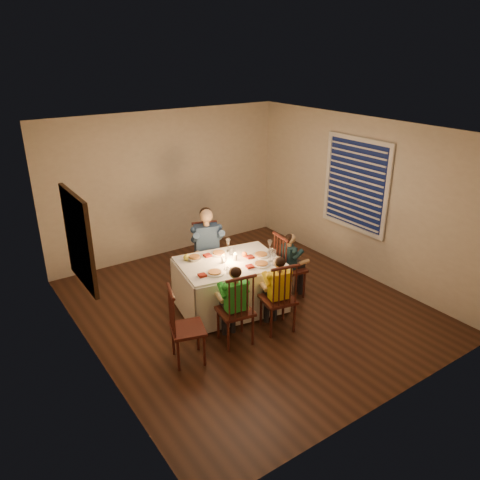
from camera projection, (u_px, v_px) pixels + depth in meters
ground at (248, 307)px, 6.96m from camera, size 5.00×5.00×0.00m
wall_left at (86, 265)px, 5.28m from camera, size 0.02×5.00×2.60m
wall_right at (360, 198)px, 7.63m from camera, size 0.02×5.00×2.60m
wall_back at (167, 184)px, 8.36m from camera, size 4.50×0.02×2.60m
ceiling at (249, 130)px, 5.96m from camera, size 5.00×5.00×0.00m
dining_table at (230, 275)px, 6.72m from camera, size 1.61×1.28×0.73m
chair_adult at (208, 284)px, 7.61m from camera, size 0.53×0.52×1.03m
chair_near_left at (235, 341)px, 6.15m from camera, size 0.48×0.47×1.03m
chair_near_right at (277, 328)px, 6.42m from camera, size 0.50×0.48×1.03m
chair_end at (288, 295)px, 7.29m from camera, size 0.45×0.47×1.03m
chair_extra at (189, 359)px, 5.79m from camera, size 0.50×0.51×1.01m
adult at (208, 284)px, 7.61m from camera, size 0.60×0.58×1.30m
child_green at (235, 341)px, 6.15m from camera, size 0.42×0.39×1.09m
child_yellow at (277, 328)px, 6.42m from camera, size 0.43×0.40×1.09m
child_teal at (288, 295)px, 7.29m from camera, size 0.34×0.36×1.03m
setting_adult at (219, 254)px, 6.87m from camera, size 0.30×0.30×0.02m
setting_green at (215, 273)px, 6.28m from camera, size 0.30×0.30×0.02m
setting_yellow at (261, 264)px, 6.53m from camera, size 0.30×0.30×0.02m
setting_teal at (261, 255)px, 6.82m from camera, size 0.30×0.30×0.02m
candle_left at (223, 260)px, 6.58m from camera, size 0.06×0.06×0.10m
candle_right at (235, 257)px, 6.66m from camera, size 0.06×0.06×0.10m
squash at (186, 257)px, 6.67m from camera, size 0.09×0.09×0.09m
orange_fruit at (245, 254)px, 6.77m from camera, size 0.08×0.08×0.08m
serving_bowl at (195, 259)px, 6.67m from camera, size 0.25×0.25×0.05m
wall_mirror at (79, 240)px, 5.45m from camera, size 0.06×0.95×1.15m
window_blinds at (355, 185)px, 7.61m from camera, size 0.07×1.34×1.54m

